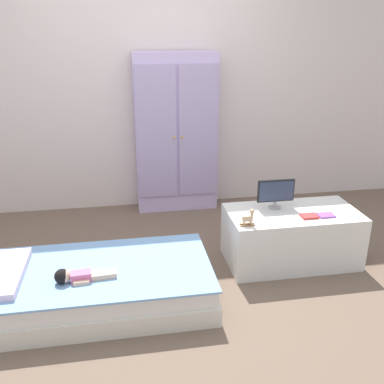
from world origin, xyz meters
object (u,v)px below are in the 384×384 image
at_px(bed, 95,286).
at_px(rocking_horse_toy, 249,218).
at_px(tv_stand, 291,236).
at_px(tv_monitor, 276,192).
at_px(book_red, 309,216).
at_px(doll, 74,276).
at_px(book_purple, 326,215).
at_px(wardrobe, 176,134).

bearing_deg(bed, rocking_horse_toy, 7.10).
bearing_deg(tv_stand, tv_monitor, 142.80).
relative_size(tv_stand, book_red, 8.29).
xyz_separation_m(tv_stand, tv_monitor, (-0.12, 0.09, 0.36)).
distance_m(bed, book_red, 1.67).
relative_size(bed, doll, 4.11).
bearing_deg(book_purple, tv_monitor, 147.59).
relative_size(doll, tv_stand, 0.38).
height_order(rocking_horse_toy, book_red, rocking_horse_toy).
relative_size(book_red, book_purple, 0.99).
distance_m(wardrobe, book_red, 1.67).
relative_size(wardrobe, book_red, 12.71).
bearing_deg(rocking_horse_toy, doll, -167.58).
relative_size(tv_stand, tv_monitor, 3.47).
relative_size(tv_monitor, book_red, 2.39).
distance_m(doll, book_red, 1.78).
height_order(tv_stand, book_purple, book_purple).
distance_m(wardrobe, tv_stand, 1.60).
height_order(bed, rocking_horse_toy, rocking_horse_toy).
xyz_separation_m(wardrobe, rocking_horse_toy, (0.33, -1.46, -0.30)).
height_order(bed, tv_monitor, tv_monitor).
relative_size(rocking_horse_toy, book_purple, 1.03).
height_order(doll, tv_stand, tv_stand).
xyz_separation_m(bed, doll, (-0.11, -0.13, 0.17)).
bearing_deg(doll, book_purple, 10.14).
xyz_separation_m(bed, tv_monitor, (1.43, 0.42, 0.45)).
xyz_separation_m(bed, rocking_horse_toy, (1.13, 0.14, 0.37)).
relative_size(tv_stand, rocking_horse_toy, 7.97).
xyz_separation_m(wardrobe, book_purple, (0.97, -1.40, -0.35)).
bearing_deg(doll, tv_monitor, 19.62).
distance_m(bed, doll, 0.24).
distance_m(doll, book_purple, 1.91).
xyz_separation_m(bed, tv_stand, (1.55, 0.32, 0.09)).
distance_m(tv_stand, tv_monitor, 0.39).
bearing_deg(book_purple, wardrobe, 124.83).
bearing_deg(doll, tv_stand, 15.38).
bearing_deg(tv_monitor, book_red, -46.98).
distance_m(tv_stand, rocking_horse_toy, 0.54).
bearing_deg(wardrobe, book_purple, -55.17).
distance_m(tv_monitor, book_purple, 0.42).
relative_size(doll, tv_monitor, 1.31).
distance_m(doll, wardrobe, 2.02).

